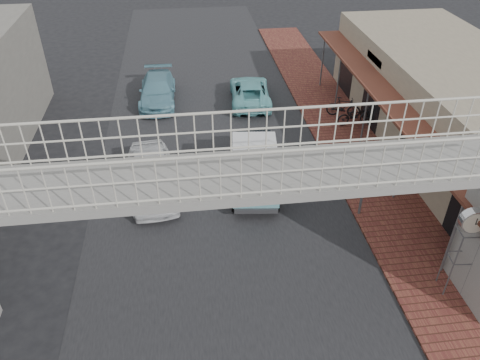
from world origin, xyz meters
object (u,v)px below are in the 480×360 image
object	(u,v)px
white_hatchback	(152,175)
motorcycle_near	(355,115)
arrow_sign	(389,156)
angkot_far	(158,90)
angkot_van	(255,165)
street_clock	(472,225)
motorcycle_far	(344,107)
angkot_curb	(250,92)
dark_sedan	(257,159)

from	to	relation	value
white_hatchback	motorcycle_near	xyz separation A→B (m)	(9.89, 4.35, -0.20)
motorcycle_near	arrow_sign	size ratio (longest dim) A/B	0.61
angkot_far	angkot_van	xyz separation A→B (m)	(4.00, -8.86, 0.57)
motorcycle_near	street_clock	bearing A→B (deg)	170.27
motorcycle_near	motorcycle_far	distance (m)	0.94
white_hatchback	angkot_curb	bearing A→B (deg)	50.47
white_hatchback	motorcycle_far	bearing A→B (deg)	22.49
motorcycle_far	arrow_sign	size ratio (longest dim) A/B	0.57
white_hatchback	angkot_curb	xyz separation A→B (m)	(5.09, 7.73, -0.16)
white_hatchback	motorcycle_near	world-z (taller)	white_hatchback
angkot_curb	angkot_far	distance (m)	5.06
motorcycle_near	arrow_sign	xyz separation A→B (m)	(-1.36, -6.83, 1.97)
white_hatchback	angkot_van	bearing A→B (deg)	-12.39
angkot_far	street_clock	distance (m)	17.68
white_hatchback	dark_sedan	bearing A→B (deg)	5.07
dark_sedan	arrow_sign	size ratio (longest dim) A/B	1.34
angkot_curb	motorcycle_near	distance (m)	5.87
street_clock	angkot_van	bearing A→B (deg)	137.07
angkot_curb	motorcycle_near	bearing A→B (deg)	149.24
angkot_far	motorcycle_far	bearing A→B (deg)	-16.88
angkot_far	angkot_van	bearing A→B (deg)	-64.10
white_hatchback	angkot_far	bearing A→B (deg)	83.31
angkot_far	angkot_van	size ratio (longest dim) A/B	1.11
dark_sedan	arrow_sign	xyz separation A→B (m)	(4.13, -3.36, 1.88)
dark_sedan	motorcycle_far	world-z (taller)	dark_sedan
angkot_curb	arrow_sign	bearing A→B (deg)	112.98
white_hatchback	motorcycle_near	bearing A→B (deg)	17.58
angkot_far	motorcycle_near	xyz separation A→B (m)	(9.82, -4.07, -0.08)
dark_sedan	angkot_far	size ratio (longest dim) A/B	0.88
dark_sedan	angkot_van	bearing A→B (deg)	-103.13
white_hatchback	dark_sedan	xyz separation A→B (m)	(4.40, 0.88, -0.12)
white_hatchback	arrow_sign	xyz separation A→B (m)	(8.53, -2.48, 1.77)
angkot_curb	white_hatchback	bearing A→B (deg)	61.00
arrow_sign	angkot_far	bearing A→B (deg)	119.86
street_clock	arrow_sign	distance (m)	4.09
motorcycle_far	motorcycle_near	bearing A→B (deg)	-139.11
motorcycle_far	dark_sedan	bearing A→B (deg)	152.12
motorcycle_far	arrow_sign	xyz separation A→B (m)	(-1.06, -7.72, 1.93)
motorcycle_far	street_clock	world-z (taller)	street_clock
motorcycle_near	street_clock	size ratio (longest dim) A/B	0.59
white_hatchback	arrow_sign	size ratio (longest dim) A/B	1.52
dark_sedan	motorcycle_near	bearing A→B (deg)	33.08
angkot_far	motorcycle_far	world-z (taller)	angkot_far
white_hatchback	angkot_far	distance (m)	8.42
angkot_far	motorcycle_near	distance (m)	10.63
dark_sedan	angkot_curb	xyz separation A→B (m)	(0.68, 6.85, -0.05)
angkot_van	street_clock	size ratio (longest dim) A/B	1.32
arrow_sign	dark_sedan	bearing A→B (deg)	132.94
angkot_curb	angkot_van	distance (m)	8.26
angkot_far	street_clock	xyz separation A→B (m)	(9.28, -14.91, 2.03)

